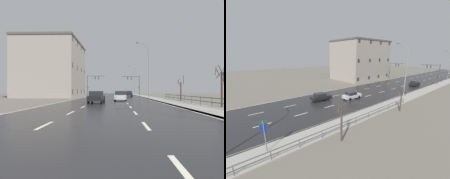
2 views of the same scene
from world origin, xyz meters
TOP-DOWN VIEW (x-y plane):
  - ground_plane at (0.00, 48.00)m, footprint 160.00×160.00m
  - road_asphalt_strip at (0.00, 60.00)m, footprint 14.00×120.00m
  - sidewalk_right at (8.43, 60.00)m, footprint 3.00×120.00m
  - guardrail at (9.85, 21.18)m, footprint 0.07×28.76m
  - street_lamp_midground at (7.42, 40.06)m, footprint 2.78×0.24m
  - street_lamp_distant at (7.47, 73.34)m, footprint 2.25×0.24m
  - traffic_signal_right at (6.54, 61.28)m, footprint 5.56×0.36m
  - traffic_signal_left at (-6.61, 59.76)m, footprint 5.34×0.36m
  - car_far_right at (-1.61, 24.26)m, footprint 2.03×4.20m
  - car_mid_centre at (4.20, 53.75)m, footprint 1.91×4.14m
  - car_distant at (1.54, 29.92)m, footprint 1.90×4.13m
  - brick_building at (-15.69, 51.13)m, footprint 14.18×19.29m
  - bare_tree_near at (11.42, 18.68)m, footprint 1.05×1.22m
  - bare_tree_mid at (11.33, 31.34)m, footprint 1.11×1.14m

SIDE VIEW (x-z plane):
  - ground_plane at x=0.00m, z-range -0.12..0.00m
  - road_asphalt_strip at x=0.00m, z-range 0.00..0.02m
  - sidewalk_right at x=8.43m, z-range 0.00..0.12m
  - guardrail at x=9.85m, z-range 0.21..1.21m
  - car_far_right at x=-1.61m, z-range 0.02..1.59m
  - car_mid_centre at x=4.20m, z-range 0.02..1.59m
  - car_distant at x=1.54m, z-range 0.02..1.59m
  - bare_tree_mid at x=11.33m, z-range -0.30..3.78m
  - bare_tree_near at x=11.42m, z-range -0.13..4.09m
  - traffic_signal_right at x=6.54m, z-range 1.19..7.44m
  - traffic_signal_left at x=-6.61m, z-range 1.18..7.48m
  - street_lamp_distant at x=7.47m, z-range -0.09..10.58m
  - street_lamp_midground at x=7.42m, z-range -0.15..11.36m
  - brick_building at x=-15.69m, z-range 0.01..14.29m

